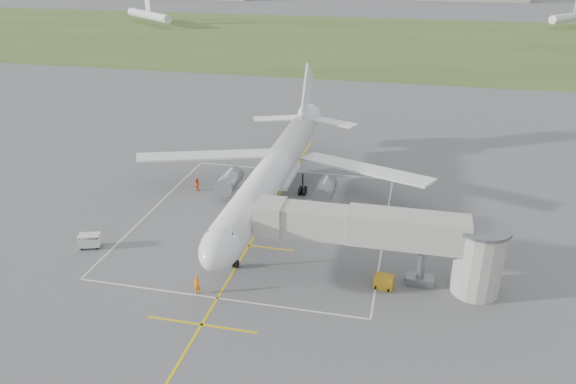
% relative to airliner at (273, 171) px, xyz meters
% --- Properties ---
extents(ground, '(700.00, 700.00, 0.00)m').
position_rel_airliner_xyz_m(ground, '(0.00, -0.75, -4.39)').
color(ground, '#5D5D60').
rests_on(ground, ground).
extents(grass_strip, '(700.00, 120.00, 0.02)m').
position_rel_airliner_xyz_m(grass_strip, '(0.00, 129.25, -4.38)').
color(grass_strip, '#415726').
rests_on(grass_strip, ground).
extents(apron_markings, '(28.20, 60.00, 0.01)m').
position_rel_airliner_xyz_m(apron_markings, '(0.00, -6.57, -4.38)').
color(apron_markings, '#E4B80D').
rests_on(apron_markings, ground).
extents(airliner, '(38.93, 46.75, 13.52)m').
position_rel_airliner_xyz_m(airliner, '(0.00, 0.00, 0.00)').
color(airliner, silver).
rests_on(airliner, ground).
extents(jet_bridge, '(23.40, 5.00, 7.20)m').
position_rel_airliner_xyz_m(jet_bridge, '(15.72, -14.25, 0.35)').
color(jet_bridge, '#ACA89B').
rests_on(jet_bridge, ground).
extents(gpu_unit, '(1.91, 1.48, 1.32)m').
position_rel_airliner_xyz_m(gpu_unit, '(14.71, -15.58, -3.74)').
color(gpu_unit, '#C18F18').
rests_on(gpu_unit, ground).
extents(baggage_cart, '(2.52, 1.95, 1.54)m').
position_rel_airliner_xyz_m(baggage_cart, '(-16.37, -14.96, -3.60)').
color(baggage_cart, silver).
rests_on(baggage_cart, ground).
extents(ramp_worker_nose, '(0.73, 0.52, 1.89)m').
position_rel_airliner_xyz_m(ramp_worker_nose, '(-2.04, -20.47, -3.45)').
color(ramp_worker_nose, orange).
rests_on(ramp_worker_nose, ground).
extents(ramp_worker_wing, '(1.03, 0.95, 1.69)m').
position_rel_airliner_xyz_m(ramp_worker_wing, '(-10.83, 1.92, -3.55)').
color(ramp_worker_wing, '#FF3F08').
rests_on(ramp_worker_wing, ground).
extents(distant_aircraft, '(186.27, 57.76, 8.85)m').
position_rel_airliner_xyz_m(distant_aircraft, '(-7.58, 164.33, -0.80)').
color(distant_aircraft, silver).
rests_on(distant_aircraft, ground).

